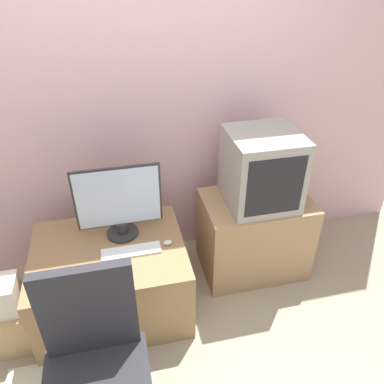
# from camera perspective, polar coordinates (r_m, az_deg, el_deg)

# --- Properties ---
(wall_back) EXTENTS (4.40, 0.05, 2.60)m
(wall_back) POSITION_cam_1_polar(r_m,az_deg,el_deg) (2.59, -7.79, 14.24)
(wall_back) COLOR beige
(wall_back) RESTS_ON ground_plane
(desk) EXTENTS (0.97, 0.76, 0.53)m
(desk) POSITION_cam_1_polar(r_m,az_deg,el_deg) (2.63, -12.03, -12.79)
(desk) COLOR #937047
(desk) RESTS_ON ground_plane
(side_stand) EXTENTS (0.77, 0.51, 0.63)m
(side_stand) POSITION_cam_1_polar(r_m,az_deg,el_deg) (2.87, 9.37, -6.44)
(side_stand) COLOR #A37F56
(side_stand) RESTS_ON ground_plane
(main_monitor) EXTENTS (0.54, 0.21, 0.50)m
(main_monitor) POSITION_cam_1_polar(r_m,az_deg,el_deg) (2.40, -11.10, -1.50)
(main_monitor) COLOR #2D2D2D
(main_monitor) RESTS_ON desk
(keyboard) EXTENTS (0.37, 0.11, 0.01)m
(keyboard) POSITION_cam_1_polar(r_m,az_deg,el_deg) (2.39, -9.24, -8.89)
(keyboard) COLOR white
(keyboard) RESTS_ON desk
(mouse) EXTENTS (0.06, 0.04, 0.03)m
(mouse) POSITION_cam_1_polar(r_m,az_deg,el_deg) (2.42, -3.74, -7.70)
(mouse) COLOR silver
(mouse) RESTS_ON desk
(crt_tv) EXTENTS (0.46, 0.46, 0.52)m
(crt_tv) POSITION_cam_1_polar(r_m,az_deg,el_deg) (2.54, 10.55, 3.37)
(crt_tv) COLOR gray
(crt_tv) RESTS_ON side_stand
(office_chair) EXTENTS (0.49, 0.49, 1.00)m
(office_chair) POSITION_cam_1_polar(r_m,az_deg,el_deg) (2.00, -14.21, -25.61)
(office_chair) COLOR #333333
(office_chair) RESTS_ON ground_plane
(cardboard_box_lower) EXTENTS (0.30, 0.26, 0.32)m
(cardboard_box_lower) POSITION_cam_1_polar(r_m,az_deg,el_deg) (2.72, -26.42, -17.89)
(cardboard_box_lower) COLOR tan
(cardboard_box_lower) RESTS_ON ground_plane
(book) EXTENTS (0.20, 0.16, 0.02)m
(book) POSITION_cam_1_polar(r_m,az_deg,el_deg) (2.64, -24.13, -24.65)
(book) COLOR beige
(book) RESTS_ON ground_plane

